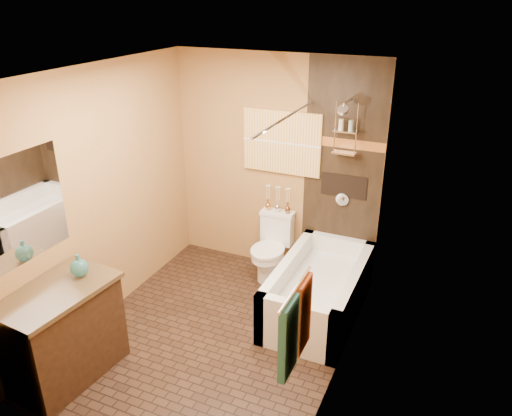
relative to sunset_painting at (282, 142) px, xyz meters
The scene contains 23 objects.
floor 2.14m from the sunset_painting, 93.09° to the right, with size 3.00×3.00×0.00m, color black.
wall_left 1.98m from the sunset_painting, 130.94° to the right, with size 0.02×3.00×2.50m, color #9B6D3C.
wall_right 1.88m from the sunset_painting, 52.78° to the right, with size 0.02×3.00×2.50m, color #9B6D3C.
wall_back 0.31m from the sunset_painting, 162.57° to the left, with size 2.40×0.02×2.50m, color #9B6D3C.
wall_front 2.99m from the sunset_painting, 91.53° to the right, with size 2.40×0.02×2.50m, color #9B6D3C.
ceiling 1.76m from the sunset_painting, 93.09° to the right, with size 3.00×3.00×0.00m, color silver.
alcove_tile_back 0.76m from the sunset_painting, ahead, with size 0.85×0.01×2.50m, color black.
alcove_tile_right 1.36m from the sunset_painting, 33.19° to the right, with size 0.01×1.50×2.50m, color black.
mosaic_band_back 0.70m from the sunset_painting, ahead, with size 0.85×0.01×0.10m, color #96501B.
mosaic_band_right 1.32m from the sunset_painting, 33.43° to the right, with size 0.01×1.50×0.10m, color #96501B.
alcove_niche 0.82m from the sunset_painting, ahead, with size 0.50×0.01×0.25m, color black.
shower_fixtures 0.74m from the sunset_painting, ahead, with size 0.24×0.33×1.16m.
curtain_rod 0.92m from the sunset_painting, 66.16° to the right, with size 0.03×0.03×1.55m, color silver.
towel_bar 2.74m from the sunset_painting, 67.03° to the right, with size 0.02×0.02×0.55m, color silver.
towel_teal 2.89m from the sunset_painting, 67.86° to the right, with size 0.05×0.22×0.52m, color #1F586A.
towel_rust 2.65m from the sunset_painting, 65.72° to the right, with size 0.05×0.22×0.52m, color #94381B.
sunset_painting is the anchor object (origin of this frame).
vanity_mirror 2.78m from the sunset_painting, 117.12° to the right, with size 0.01×1.00×0.90m, color white.
bathtub 1.68m from the sunset_painting, 45.18° to the right, with size 0.80×1.50×0.55m.
toilet 1.20m from the sunset_painting, 90.00° to the right, with size 0.39×0.57×0.75m.
vanity 2.90m from the sunset_painting, 112.08° to the right, with size 0.68×1.02×0.86m.
teal_bottle 2.49m from the sunset_painting, 113.28° to the right, with size 0.16×0.16×0.25m, color #287879, non-canonical shape.
bud_vases 0.64m from the sunset_painting, 90.00° to the right, with size 0.30×0.06×0.30m.
Camera 1 is at (1.96, -3.46, 3.10)m, focal length 35.00 mm.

